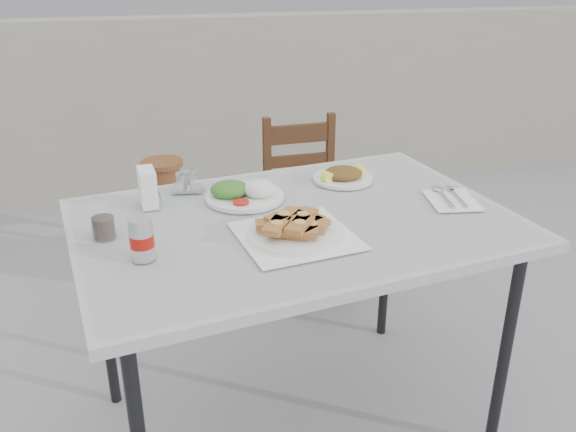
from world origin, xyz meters
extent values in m
plane|color=gray|center=(0.00, 0.00, 0.00)|extent=(80.00, 80.00, 0.00)
cylinder|color=black|center=(0.59, -0.27, 0.39)|extent=(0.04, 0.04, 0.78)
cylinder|color=black|center=(-0.70, 0.28, 0.39)|extent=(0.04, 0.04, 0.78)
cylinder|color=black|center=(0.47, 0.47, 0.39)|extent=(0.04, 0.04, 0.78)
cube|color=white|center=(-0.05, 0.00, 0.81)|extent=(1.49, 1.13, 0.03)
cube|color=white|center=(-0.05, 0.00, 0.83)|extent=(1.44, 1.08, 0.01)
cube|color=white|center=(-0.08, -0.13, 0.83)|extent=(0.38, 0.38, 0.00)
cylinder|color=white|center=(-0.08, -0.13, 0.84)|extent=(0.29, 0.29, 0.01)
cylinder|color=white|center=(-0.08, -0.13, 0.84)|extent=(0.30, 0.30, 0.01)
cylinder|color=white|center=(-0.18, 0.20, 0.84)|extent=(0.27, 0.27, 0.01)
ellipsoid|color=silver|center=(-0.13, 0.18, 0.87)|extent=(0.11, 0.11, 0.06)
ellipsoid|color=#306A1E|center=(-0.23, 0.21, 0.86)|extent=(0.13, 0.12, 0.05)
cylinder|color=red|center=(-0.21, 0.12, 0.85)|extent=(0.05, 0.05, 0.01)
cylinder|color=white|center=(0.20, 0.29, 0.84)|extent=(0.22, 0.22, 0.01)
ellipsoid|color=#1F5C17|center=(0.20, 0.29, 0.86)|extent=(0.14, 0.13, 0.04)
cylinder|color=#F4F242|center=(0.13, 0.26, 0.86)|extent=(0.05, 0.04, 0.04)
cylinder|color=#F4F242|center=(0.27, 0.31, 0.86)|extent=(0.05, 0.04, 0.04)
cylinder|color=silver|center=(-0.53, -0.17, 0.89)|extent=(0.07, 0.07, 0.12)
cylinder|color=#B3150C|center=(-0.53, -0.17, 0.89)|extent=(0.07, 0.07, 0.04)
cylinder|color=silver|center=(-0.53, -0.17, 0.95)|extent=(0.06, 0.06, 0.00)
cylinder|color=white|center=(-0.64, 0.00, 0.88)|extent=(0.07, 0.07, 0.10)
cylinder|color=black|center=(-0.64, 0.00, 0.86)|extent=(0.06, 0.06, 0.06)
cube|color=white|center=(-0.50, 0.22, 0.89)|extent=(0.06, 0.11, 0.12)
cube|color=blue|center=(-0.47, 0.22, 0.88)|extent=(0.02, 0.05, 0.07)
cube|color=silver|center=(-0.37, 0.33, 0.84)|extent=(0.11, 0.09, 0.01)
cylinder|color=white|center=(-0.39, 0.31, 0.87)|extent=(0.02, 0.02, 0.06)
cylinder|color=white|center=(-0.34, 0.31, 0.87)|extent=(0.02, 0.02, 0.06)
cylinder|color=silver|center=(-0.37, 0.35, 0.87)|extent=(0.03, 0.03, 0.05)
cube|color=white|center=(0.50, 0.02, 0.83)|extent=(0.18, 0.22, 0.00)
cube|color=silver|center=(0.48, 0.02, 0.84)|extent=(0.04, 0.16, 0.00)
ellipsoid|color=silver|center=(0.49, 0.11, 0.84)|extent=(0.04, 0.05, 0.01)
cube|color=silver|center=(0.52, 0.01, 0.84)|extent=(0.03, 0.16, 0.00)
cube|color=silver|center=(0.53, 0.10, 0.84)|extent=(0.03, 0.05, 0.00)
cube|color=#34190E|center=(0.09, 0.77, 0.21)|extent=(0.04, 0.04, 0.41)
cube|color=#34190E|center=(0.42, 0.78, 0.21)|extent=(0.04, 0.04, 0.41)
cube|color=#34190E|center=(0.08, 1.09, 0.21)|extent=(0.04, 0.04, 0.41)
cube|color=#34190E|center=(0.41, 1.11, 0.21)|extent=(0.04, 0.04, 0.41)
cube|color=#5D1218|center=(0.25, 0.94, 0.43)|extent=(0.40, 0.40, 0.05)
cube|color=#34190E|center=(0.08, 1.09, 0.64)|extent=(0.04, 0.04, 0.46)
cube|color=#34190E|center=(0.41, 1.11, 0.64)|extent=(0.04, 0.04, 0.46)
cube|color=#34190E|center=(0.24, 1.10, 0.78)|extent=(0.37, 0.04, 0.09)
cube|color=#34190E|center=(0.24, 1.10, 0.64)|extent=(0.37, 0.04, 0.05)
cylinder|color=brown|center=(-0.43, 1.13, 0.04)|extent=(0.29, 0.29, 0.07)
ellipsoid|color=brown|center=(-0.43, 1.13, 0.32)|extent=(0.38, 0.38, 0.48)
cylinder|color=beige|center=(-0.43, 1.13, 0.32)|extent=(0.39, 0.39, 0.05)
cylinder|color=brown|center=(-0.43, 1.13, 0.58)|extent=(0.16, 0.16, 0.15)
cylinder|color=brown|center=(-0.43, 1.13, 0.67)|extent=(0.20, 0.20, 0.02)
cube|color=gray|center=(0.00, 2.50, 0.60)|extent=(6.00, 0.25, 1.20)
camera|label=1|loc=(-0.48, -1.71, 1.62)|focal=38.00mm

